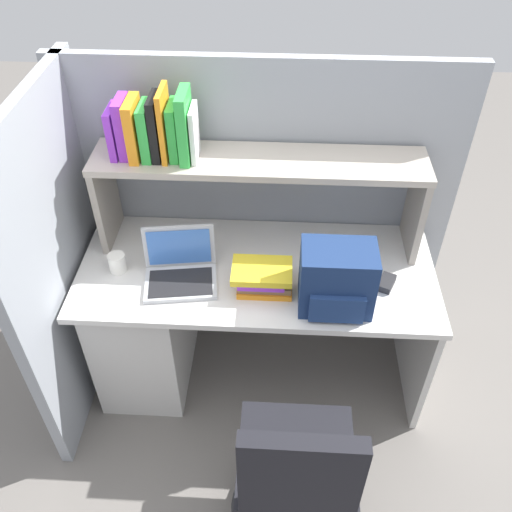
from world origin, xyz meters
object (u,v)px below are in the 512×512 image
at_px(laptop, 180,269).
at_px(office_chair, 295,481).
at_px(computer_mouse, 386,283).
at_px(paper_cup, 117,263).
at_px(backpack, 337,280).

xyz_separation_m(laptop, office_chair, (0.52, -0.73, -0.39)).
bearing_deg(computer_mouse, paper_cup, -157.52).
height_order(computer_mouse, office_chair, office_chair).
height_order(laptop, computer_mouse, laptop).
distance_m(laptop, office_chair, 0.98).
bearing_deg(office_chair, backpack, -103.05).
bearing_deg(laptop, computer_mouse, 0.01).
height_order(backpack, computer_mouse, backpack).
height_order(backpack, office_chair, backpack).
height_order(computer_mouse, paper_cup, paper_cup).
bearing_deg(paper_cup, computer_mouse, -1.65).
height_order(laptop, office_chair, laptop).
distance_m(paper_cup, office_chair, 1.18).
bearing_deg(computer_mouse, backpack, -127.84).
relative_size(laptop, backpack, 1.14).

